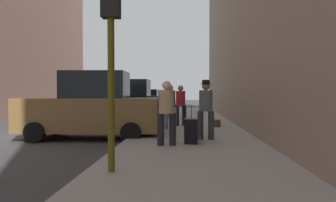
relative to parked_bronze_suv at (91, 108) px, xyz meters
name	(u,v)px	position (x,y,z in m)	size (l,w,h in m)	color
ground_plane	(16,138)	(-2.65, 0.03, -1.03)	(120.00, 120.00, 0.00)	#38383A
sidewalk	(191,137)	(3.35, 0.03, -0.96)	(4.00, 40.00, 0.15)	gray
parked_bronze_suv	(91,108)	(0.00, 0.00, 0.00)	(4.66, 2.18, 2.25)	brown
parked_black_suv	(127,102)	(0.00, 6.63, 0.00)	(4.65, 2.17, 2.25)	black
parked_gray_coupe	(143,102)	(0.00, 13.14, -0.18)	(4.21, 2.08, 1.79)	slate
parked_blue_sedan	(152,100)	(0.00, 20.09, -0.18)	(4.22, 2.10, 1.79)	navy
fire_hydrant	(158,114)	(1.80, 4.94, -0.54)	(0.42, 0.22, 0.70)	red
traffic_light	(111,23)	(1.85, -5.12, 1.73)	(0.32, 0.32, 3.60)	#514C0F
pedestrian_with_beanie	(206,106)	(3.76, -1.01, 0.10)	(0.51, 0.43, 1.78)	#333338
pedestrian_in_tan_coat	(167,109)	(2.66, -2.18, 0.07)	(0.52, 0.45, 1.71)	black
pedestrian_in_jeans	(170,104)	(2.56, 1.68, 0.07)	(0.51, 0.42, 1.71)	#728CB2
pedestrian_in_red_jacket	(181,103)	(2.94, 3.07, 0.07)	(0.53, 0.49, 1.71)	black
rolling_suitcase	(191,131)	(3.31, -1.72, -0.54)	(0.39, 0.58, 1.04)	black
duffel_bag	(216,123)	(4.42, 2.76, -0.74)	(0.32, 0.44, 0.28)	#472D19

